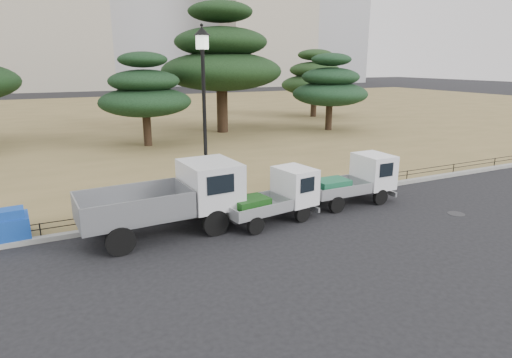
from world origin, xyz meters
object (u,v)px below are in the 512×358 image
truck_large (171,196)px  street_lamp (204,90)px  truck_kei_front (276,196)px  truck_kei_rear (355,180)px  tarp_pile (5,226)px

truck_large → street_lamp: size_ratio=0.81×
truck_kei_front → truck_kei_rear: (3.71, 0.40, 0.04)m
truck_kei_rear → truck_kei_front: bearing=-174.4°
truck_kei_front → tarp_pile: bearing=158.2°
street_lamp → tarp_pile: street_lamp is taller
truck_large → truck_kei_front: (3.50, -0.49, -0.34)m
tarp_pile → truck_kei_rear: bearing=-7.2°
truck_kei_rear → street_lamp: size_ratio=0.56×
truck_large → street_lamp: 3.80m
truck_large → truck_kei_front: 3.55m
truck_kei_front → truck_large: bearing=163.2°
truck_large → tarp_pile: bearing=159.9°
truck_kei_rear → tarp_pile: (-11.98, 1.51, -0.39)m
truck_large → truck_kei_rear: size_ratio=1.46×
truck_kei_front → truck_kei_rear: truck_kei_rear is taller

